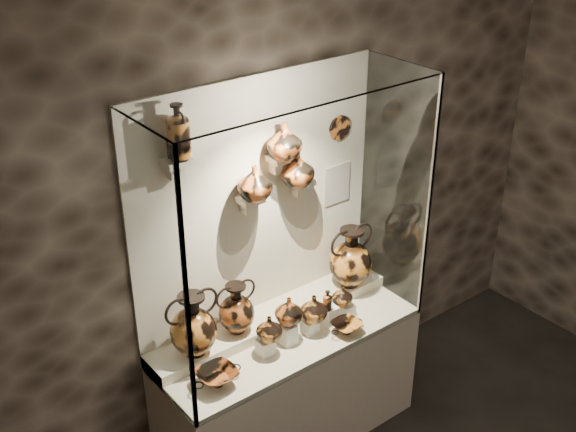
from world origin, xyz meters
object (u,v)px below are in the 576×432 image
object	(u,v)px
amphora_left	(193,324)
kylix_right	(346,326)
jug_b	(289,310)
ovoid_vase_a	(255,183)
jug_c	(313,308)
lekythos_tall	(178,129)
ovoid_vase_b	(284,141)
amphora_mid	(236,308)
jug_a	(269,328)
kylix_left	(217,376)
amphora_right	(350,257)
jug_e	(342,295)
lekythos_small	(327,299)
ovoid_vase_c	(297,169)

from	to	relation	value
amphora_left	kylix_right	world-z (taller)	amphora_left
jug_b	ovoid_vase_a	bearing A→B (deg)	108.70
jug_c	lekythos_tall	size ratio (longest dim) A/B	0.53
amphora_left	ovoid_vase_b	size ratio (longest dim) A/B	1.86
amphora_mid	ovoid_vase_a	world-z (taller)	ovoid_vase_a
jug_a	kylix_left	size ratio (longest dim) A/B	0.56
jug_b	kylix_right	size ratio (longest dim) A/B	0.77
jug_b	kylix_left	world-z (taller)	jug_b
amphora_right	lekythos_tall	bearing A→B (deg)	165.21
ovoid_vase_b	amphora_right	bearing A→B (deg)	2.28
amphora_mid	jug_c	size ratio (longest dim) A/B	1.85
jug_e	ovoid_vase_a	size ratio (longest dim) A/B	0.67
lekythos_small	ovoid_vase_b	xyz separation A→B (m)	(-0.13, 0.25, 1.00)
ovoid_vase_a	kylix_left	bearing A→B (deg)	-170.88
amphora_right	jug_b	world-z (taller)	amphora_right
kylix_left	ovoid_vase_a	xyz separation A→B (m)	(0.49, 0.30, 0.93)
lekythos_tall	ovoid_vase_a	distance (m)	0.60
ovoid_vase_b	ovoid_vase_a	bearing A→B (deg)	-170.83
jug_e	kylix_left	bearing A→B (deg)	-173.93
lekythos_tall	amphora_mid	bearing A→B (deg)	-8.22
amphora_mid	ovoid_vase_c	distance (m)	0.90
amphora_left	jug_e	world-z (taller)	amphora_left
amphora_right	ovoid_vase_c	xyz separation A→B (m)	(-0.40, 0.07, 0.71)
kylix_left	ovoid_vase_c	distance (m)	1.26
amphora_mid	jug_c	distance (m)	0.47
lekythos_small	ovoid_vase_c	xyz separation A→B (m)	(-0.04, 0.25, 0.79)
jug_a	lekythos_small	world-z (taller)	lekythos_small
kylix_right	amphora_left	bearing A→B (deg)	139.87
amphora_right	jug_c	bearing A→B (deg)	-167.95
ovoid_vase_a	ovoid_vase_c	size ratio (longest dim) A/B	0.99
jug_e	ovoid_vase_c	world-z (taller)	ovoid_vase_c
jug_a	ovoid_vase_a	xyz separation A→B (m)	(0.10, 0.26, 0.81)
kylix_right	ovoid_vase_c	distance (m)	1.02
jug_a	jug_e	size ratio (longest dim) A/B	1.16
ovoid_vase_a	ovoid_vase_b	xyz separation A→B (m)	(0.21, -0.00, 0.20)
ovoid_vase_b	jug_c	bearing A→B (deg)	-73.69
jug_a	jug_e	world-z (taller)	jug_a
lekythos_small	jug_a	bearing A→B (deg)	-179.71
jug_a	ovoid_vase_b	bearing A→B (deg)	43.37
lekythos_small	kylix_left	world-z (taller)	lekythos_small
kylix_right	lekythos_small	bearing A→B (deg)	92.35
jug_b	lekythos_small	bearing A→B (deg)	-4.25
amphora_mid	kylix_right	bearing A→B (deg)	-55.28
jug_b	lekythos_small	world-z (taller)	jug_b
jug_c	jug_e	distance (m)	0.26
jug_a	ovoid_vase_b	distance (m)	1.09
jug_b	jug_c	distance (m)	0.18
kylix_left	ovoid_vase_a	size ratio (longest dim) A/B	1.39
jug_c	ovoid_vase_b	world-z (taller)	ovoid_vase_b
amphora_mid	jug_b	size ratio (longest dim) A/B	1.85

